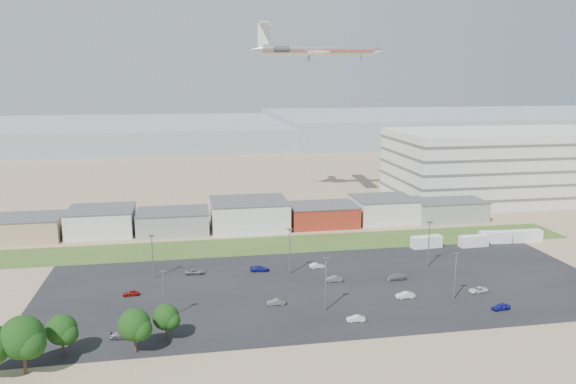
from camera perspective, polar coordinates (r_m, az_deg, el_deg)
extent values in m
plane|color=#937A5D|center=(102.07, 4.02, -13.73)|extent=(700.00, 700.00, 0.00)
cube|color=black|center=(121.03, 4.00, -9.56)|extent=(120.00, 50.00, 0.01)
cube|color=#3B5B22|center=(149.72, -0.87, -5.36)|extent=(160.00, 16.00, 0.02)
cube|color=silver|center=(218.55, 21.12, 2.60)|extent=(80.00, 40.00, 25.00)
imported|color=silver|center=(123.85, 18.74, -9.40)|extent=(4.19, 2.19, 1.13)
imported|color=silver|center=(117.07, 11.82, -10.21)|extent=(3.88, 1.41, 1.27)
imported|color=navy|center=(116.61, 20.81, -10.84)|extent=(3.81, 1.89, 1.25)
imported|color=#595B5E|center=(111.49, -1.21, -11.11)|extent=(3.59, 1.27, 1.18)
imported|color=maroon|center=(120.17, -15.67, -9.86)|extent=(3.24, 1.36, 1.09)
imported|color=navy|center=(129.78, -2.90, -7.78)|extent=(4.49, 2.20, 1.26)
imported|color=#595B5E|center=(123.79, 4.69, -8.77)|extent=(3.94, 1.61, 1.27)
imported|color=#A5A5AA|center=(129.53, -9.45, -7.98)|extent=(4.34, 2.21, 1.17)
imported|color=#595B5E|center=(102.35, -16.41, -13.72)|extent=(4.60, 2.12, 1.30)
imported|color=silver|center=(131.94, 2.98, -7.47)|extent=(3.66, 1.59, 1.17)
imported|color=#A5A5AA|center=(126.60, 10.90, -8.49)|extent=(4.37, 1.92, 1.25)
imported|color=silver|center=(105.24, 6.91, -12.64)|extent=(3.46, 1.41, 1.12)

